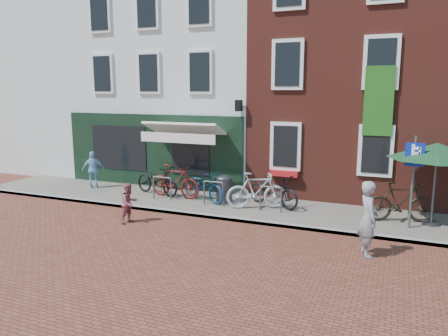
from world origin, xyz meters
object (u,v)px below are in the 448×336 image
at_px(bicycle_1, 175,181).
at_px(parasol, 438,148).
at_px(bicycle_3, 257,191).
at_px(bicycle_4, 273,190).
at_px(litter_bin, 224,187).
at_px(bicycle_0, 157,180).
at_px(woman, 368,219).
at_px(cafe_person, 93,170).
at_px(bicycle_2, 203,186).
at_px(boy, 129,203).
at_px(parking_sign, 414,169).
at_px(bicycle_5, 400,202).

bearing_deg(bicycle_1, parasol, -86.44).
height_order(bicycle_3, bicycle_4, bicycle_3).
height_order(litter_bin, bicycle_0, bicycle_0).
height_order(woman, bicycle_0, woman).
bearing_deg(cafe_person, bicycle_2, 143.15).
bearing_deg(bicycle_0, boy, -148.74).
xyz_separation_m(cafe_person, bicycle_4, (7.38, 0.06, -0.19)).
xyz_separation_m(parking_sign, woman, (-0.98, -2.35, -0.89)).
bearing_deg(bicycle_4, parasol, -68.41).
bearing_deg(bicycle_2, boy, -176.65).
distance_m(cafe_person, bicycle_0, 2.94).
height_order(cafe_person, bicycle_1, cafe_person).
distance_m(bicycle_1, bicycle_5, 7.55).
distance_m(litter_bin, parking_sign, 6.05).
xyz_separation_m(parasol, bicycle_3, (-5.22, -0.28, -1.65)).
height_order(parasol, bicycle_0, parasol).
bearing_deg(boy, parasol, -56.32).
bearing_deg(cafe_person, bicycle_3, 141.89).
height_order(parking_sign, bicycle_3, parking_sign).
bearing_deg(woman, litter_bin, 37.52).
distance_m(litter_bin, bicycle_4, 1.71).
height_order(parasol, woman, parasol).
xyz_separation_m(bicycle_0, bicycle_1, (0.83, -0.15, 0.06)).
bearing_deg(parking_sign, parasol, 44.09).
bearing_deg(boy, bicycle_4, -34.65).
bearing_deg(bicycle_4, bicycle_0, 114.71).
bearing_deg(woman, bicycle_0, 46.55).
bearing_deg(bicycle_2, parking_sign, -69.91).
distance_m(boy, cafe_person, 4.87).
distance_m(litter_bin, bicycle_2, 0.78).
relative_size(parasol, bicycle_0, 1.30).
height_order(litter_bin, bicycle_5, bicycle_5).
bearing_deg(parking_sign, bicycle_3, 176.44).
distance_m(parasol, bicycle_4, 5.09).
relative_size(bicycle_1, bicycle_4, 0.97).
distance_m(boy, bicycle_0, 3.15).
height_order(boy, bicycle_4, boy).
height_order(bicycle_0, bicycle_1, bicycle_1).
xyz_separation_m(cafe_person, bicycle_3, (6.95, -0.41, -0.13)).
xyz_separation_m(cafe_person, bicycle_2, (4.90, -0.18, -0.19)).
distance_m(parking_sign, parasol, 0.98).
bearing_deg(parking_sign, bicycle_4, 169.81).
relative_size(parking_sign, bicycle_5, 1.31).
bearing_deg(cafe_person, woman, 129.20).
bearing_deg(parasol, bicycle_5, -176.19).
bearing_deg(parasol, woman, -118.24).
bearing_deg(parasol, boy, -160.83).
bearing_deg(bicycle_4, parking_sign, -76.41).
bearing_deg(bicycle_2, bicycle_3, -71.84).
distance_m(woman, cafe_person, 11.03).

